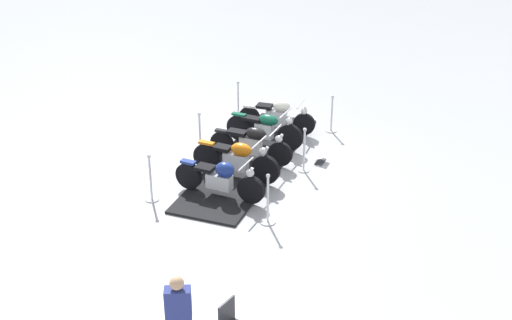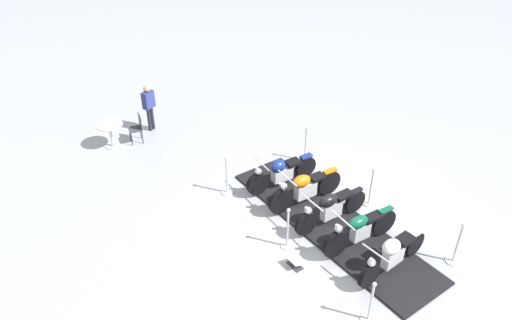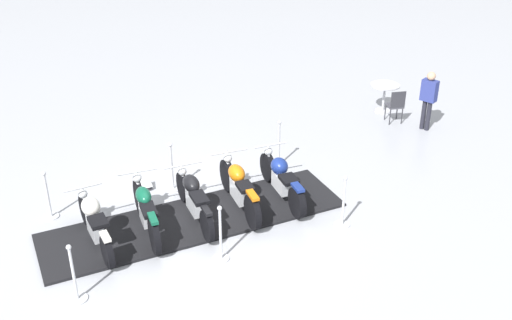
% 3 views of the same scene
% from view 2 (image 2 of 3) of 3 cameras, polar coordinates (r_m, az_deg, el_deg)
% --- Properties ---
extents(ground_plane, '(80.00, 80.00, 0.00)m').
position_cam_2_polar(ground_plane, '(12.46, 8.66, -7.40)').
color(ground_plane, '#A8AAB2').
extents(display_platform, '(6.26, 4.01, 0.06)m').
position_cam_2_polar(display_platform, '(12.44, 8.67, -7.30)').
color(display_platform, black).
rests_on(display_platform, ground_plane).
extents(motorcycle_navy, '(1.23, 2.02, 0.94)m').
position_cam_2_polar(motorcycle_navy, '(13.27, 2.96, -1.39)').
color(motorcycle_navy, black).
rests_on(motorcycle_navy, display_platform).
extents(motorcycle_copper, '(1.23, 2.04, 1.03)m').
position_cam_2_polar(motorcycle_copper, '(12.65, 5.72, -3.29)').
color(motorcycle_copper, black).
rests_on(motorcycle_copper, display_platform).
extents(motorcycle_black, '(1.18, 2.03, 0.92)m').
position_cam_2_polar(motorcycle_black, '(12.09, 8.72, -5.52)').
color(motorcycle_black, black).
rests_on(motorcycle_black, display_platform).
extents(motorcycle_forest, '(1.21, 1.95, 1.02)m').
position_cam_2_polar(motorcycle_forest, '(11.61, 12.09, -7.93)').
color(motorcycle_forest, black).
rests_on(motorcycle_forest, display_platform).
extents(motorcycle_cream, '(1.03, 2.06, 0.91)m').
position_cam_2_polar(motorcycle_cream, '(11.16, 15.70, -10.56)').
color(motorcycle_cream, black).
rests_on(motorcycle_cream, display_platform).
extents(stanchion_right_rear, '(0.30, 0.30, 1.06)m').
position_cam_2_polar(stanchion_right_rear, '(10.25, 13.23, -16.46)').
color(stanchion_right_rear, silver).
rests_on(stanchion_right_rear, ground_plane).
extents(stanchion_left_rear, '(0.34, 0.34, 1.12)m').
position_cam_2_polar(stanchion_left_rear, '(11.99, 22.40, -9.73)').
color(stanchion_left_rear, silver).
rests_on(stanchion_left_rear, ground_plane).
extents(stanchion_right_mid, '(0.29, 0.29, 1.14)m').
position_cam_2_polar(stanchion_right_mid, '(11.46, 3.71, -8.54)').
color(stanchion_right_mid, silver).
rests_on(stanchion_right_mid, ground_plane).
extents(stanchion_left_front, '(0.32, 0.32, 1.13)m').
position_cam_2_polar(stanchion_left_front, '(14.53, 5.81, 1.24)').
color(stanchion_left_front, silver).
rests_on(stanchion_left_front, ground_plane).
extents(stanchion_left_mid, '(0.30, 0.30, 1.15)m').
position_cam_2_polar(stanchion_left_mid, '(13.04, 13.27, -3.62)').
color(stanchion_left_mid, silver).
rests_on(stanchion_left_mid, ground_plane).
extents(stanchion_right_front, '(0.34, 0.34, 1.15)m').
position_cam_2_polar(stanchion_right_front, '(13.14, -3.42, -2.55)').
color(stanchion_right_front, silver).
rests_on(stanchion_right_front, ground_plane).
extents(info_placard, '(0.44, 0.40, 0.22)m').
position_cam_2_polar(info_placard, '(11.24, 4.59, -11.98)').
color(info_placard, '#333338').
rests_on(info_placard, ground_plane).
extents(cafe_table, '(0.83, 0.83, 0.79)m').
position_cam_2_polar(cafe_table, '(15.68, -16.74, 3.42)').
color(cafe_table, '#B7B7BC').
rests_on(cafe_table, ground_plane).
extents(cafe_chair_near_table, '(0.56, 0.56, 0.94)m').
position_cam_2_polar(cafe_chair_near_table, '(15.76, -13.76, 3.82)').
color(cafe_chair_near_table, '#2D2D33').
rests_on(cafe_chair_near_table, ground_plane).
extents(bystander_person, '(0.22, 0.40, 1.59)m').
position_cam_2_polar(bystander_person, '(16.19, -12.47, 6.47)').
color(bystander_person, '#23232D').
rests_on(bystander_person, ground_plane).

